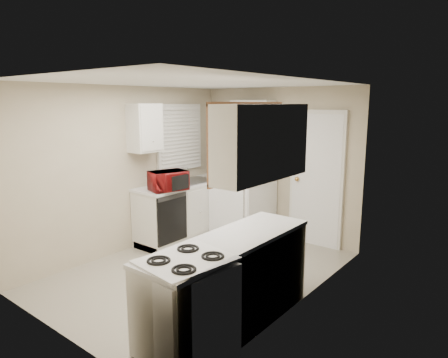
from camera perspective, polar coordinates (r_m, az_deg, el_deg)
The scene contains 19 objects.
floor at distance 5.35m, azimuth -3.42°, elevation -12.99°, with size 3.80×3.80×0.00m, color #B3AB98.
ceiling at distance 4.90m, azimuth -3.74°, elevation 13.62°, with size 3.80×3.80×0.00m, color white.
wall_left at distance 6.00m, azimuth -13.57°, elevation 1.33°, with size 3.80×3.80×0.00m, color #BEB195.
wall_right at distance 4.20m, azimuth 10.79°, elevation -2.57°, with size 3.80×3.80×0.00m, color #BEB195.
wall_back at distance 6.50m, azimuth 7.69°, elevation 2.26°, with size 2.80×2.80×0.00m, color #BEB195.
wall_front at distance 3.83m, azimuth -22.98°, elevation -4.57°, with size 2.80×2.80×0.00m, color #BEB195.
left_counter at distance 6.53m, azimuth -5.40°, elevation -4.38°, with size 0.60×1.80×0.90m, color silver.
dishwasher at distance 5.92m, azimuth -7.41°, elevation -5.65°, with size 0.03×0.58×0.72m, color black.
sink at distance 6.54m, azimuth -4.56°, elevation -0.65°, with size 0.54×0.74×0.16m, color gray.
microwave at distance 5.86m, azimuth -7.97°, elevation -0.19°, with size 0.29×0.52×0.35m, color maroon.
soap_bottle at distance 6.96m, azimuth -1.73°, elevation 1.25°, with size 0.09×0.09×0.20m, color silver.
window_blinds at distance 6.62m, azimuth -6.32°, elevation 5.92°, with size 0.10×0.98×1.08m, color silver.
upper_cabinet_left at distance 5.96m, azimuth -11.25°, elevation 7.17°, with size 0.30×0.45×0.70m, color silver.
refrigerator at distance 6.42m, azimuth 2.75°, elevation 0.16°, with size 0.80×0.78×1.95m, color white.
cabinet_over_fridge at distance 6.52m, azimuth 4.13°, elevation 9.41°, with size 0.70×0.30×0.40m, color silver.
interior_door at distance 6.18m, azimuth 13.04°, elevation -0.08°, with size 0.86×0.06×2.08m, color white.
right_counter at distance 3.96m, azimuth 0.81°, elevation -14.74°, with size 0.60×2.00×0.90m, color silver.
stove at distance 3.52m, azimuth -5.29°, elevation -18.59°, with size 0.58×0.71×0.87m, color white.
upper_cabinet_right at distance 3.75m, azimuth 5.50°, elevation 5.26°, with size 0.30×1.20×0.70m, color silver.
Camera 1 is at (3.28, -3.63, 2.16)m, focal length 32.00 mm.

